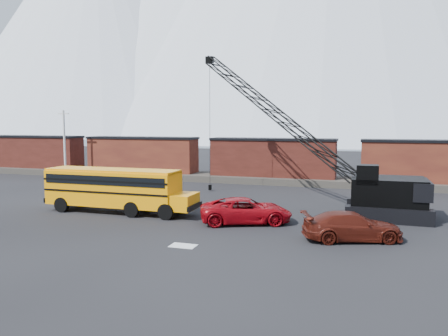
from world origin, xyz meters
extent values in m
plane|color=black|center=(0.00, 0.00, 0.00)|extent=(160.00, 160.00, 0.00)
cone|color=silver|center=(-180.00, 260.00, 76.80)|extent=(240.00, 240.00, 160.00)
cone|color=silver|center=(-260.00, 300.00, 67.20)|extent=(220.00, 220.00, 140.00)
cone|color=silver|center=(40.00, 320.00, 76.80)|extent=(240.00, 240.00, 160.00)
cube|color=silver|center=(0.00, 340.00, 12.00)|extent=(800.00, 80.00, 24.00)
cube|color=#48433B|center=(0.00, 22.00, 0.35)|extent=(120.00, 5.00, 0.70)
cube|color=#4C1C15|center=(-32.00, 22.00, 2.70)|extent=(13.50, 2.90, 4.00)
cube|color=black|center=(-32.00, 22.00, 4.75)|extent=(13.70, 3.10, 0.25)
cube|color=black|center=(-36.20, 22.00, 1.00)|extent=(2.20, 2.40, 0.60)
cube|color=black|center=(-27.80, 22.00, 1.00)|extent=(2.20, 2.40, 0.60)
cube|color=#461914|center=(-16.00, 22.00, 2.70)|extent=(13.50, 2.90, 4.00)
cube|color=black|center=(-16.00, 22.00, 4.75)|extent=(13.70, 3.10, 0.25)
cube|color=black|center=(-20.20, 22.00, 1.00)|extent=(2.20, 2.40, 0.60)
cube|color=black|center=(-11.80, 22.00, 1.00)|extent=(2.20, 2.40, 0.60)
cube|color=#4C1C15|center=(0.00, 22.00, 2.70)|extent=(13.50, 2.90, 4.00)
cube|color=black|center=(0.00, 22.00, 4.75)|extent=(13.70, 3.10, 0.25)
cube|color=black|center=(-4.20, 22.00, 1.00)|extent=(2.20, 2.40, 0.60)
cube|color=black|center=(4.20, 22.00, 1.00)|extent=(2.20, 2.40, 0.60)
cube|color=#461914|center=(16.00, 22.00, 2.70)|extent=(13.50, 2.90, 4.00)
cube|color=black|center=(16.00, 22.00, 4.75)|extent=(13.70, 3.10, 0.25)
cube|color=black|center=(11.80, 22.00, 1.00)|extent=(2.20, 2.40, 0.60)
cylinder|color=silver|center=(-24.00, 18.00, 4.00)|extent=(0.24, 0.24, 8.00)
cube|color=silver|center=(-24.00, 18.00, 7.60)|extent=(1.40, 0.12, 0.12)
cube|color=silver|center=(0.50, -4.00, 0.01)|extent=(1.40, 0.90, 0.02)
cube|color=orange|center=(-7.91, 2.60, 1.80)|extent=(10.00, 2.50, 2.50)
cube|color=orange|center=(-2.31, 2.60, 1.10)|extent=(1.60, 2.30, 1.10)
cube|color=orange|center=(-7.91, 2.60, 3.10)|extent=(10.00, 2.30, 0.18)
cube|color=black|center=(-7.91, 1.34, 2.50)|extent=(9.60, 0.05, 0.65)
cube|color=black|center=(-7.91, 3.86, 2.50)|extent=(9.60, 0.05, 0.65)
cube|color=black|center=(-1.46, 2.60, 0.80)|extent=(0.15, 2.45, 0.35)
cube|color=black|center=(-12.96, 2.60, 0.80)|extent=(0.15, 2.50, 0.35)
cylinder|color=black|center=(-11.51, 1.45, 0.55)|extent=(1.10, 0.35, 1.10)
cylinder|color=black|center=(-11.51, 3.75, 0.55)|extent=(1.10, 0.35, 1.10)
cylinder|color=black|center=(-5.71, 1.45, 0.55)|extent=(1.10, 0.35, 1.10)
cylinder|color=black|center=(-5.71, 3.75, 0.55)|extent=(1.10, 0.35, 1.10)
cylinder|color=black|center=(-3.11, 1.45, 0.55)|extent=(1.10, 0.35, 1.10)
cylinder|color=black|center=(-3.11, 3.75, 0.55)|extent=(1.10, 0.35, 1.10)
imported|color=#99070F|center=(2.29, 2.23, 0.83)|extent=(6.58, 4.79, 1.66)
imported|color=#49150D|center=(9.03, -0.05, 0.80)|extent=(5.92, 3.90, 1.59)
cube|color=black|center=(11.19, 5.13, 0.50)|extent=(5.50, 1.00, 1.00)
cube|color=black|center=(11.19, 8.33, 0.50)|extent=(5.50, 1.00, 1.00)
cube|color=black|center=(11.19, 6.73, 1.90)|extent=(4.80, 3.60, 1.80)
cube|color=black|center=(13.19, 6.73, 2.10)|extent=(1.20, 3.80, 1.20)
cube|color=black|center=(9.79, 5.53, 3.10)|extent=(1.40, 1.20, 1.30)
cube|color=black|center=(9.79, 4.98, 3.10)|extent=(1.20, 0.06, 0.90)
cube|color=black|center=(-4.51, 14.23, 12.40)|extent=(0.70, 0.50, 0.60)
cylinder|color=black|center=(-4.51, 14.23, 6.20)|extent=(0.04, 0.04, 12.10)
cube|color=black|center=(-4.51, 14.23, 0.35)|extent=(0.25, 0.25, 0.50)
camera|label=1|loc=(9.56, -24.95, 6.55)|focal=35.00mm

